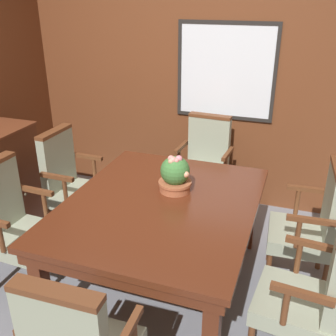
{
  "coord_description": "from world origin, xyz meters",
  "views": [
    {
      "loc": [
        1.01,
        -2.03,
        2.09
      ],
      "look_at": [
        0.15,
        0.41,
        0.92
      ],
      "focal_mm": 42.0,
      "sensor_mm": 36.0,
      "label": 1
    }
  ],
  "objects_px": {
    "chair_right_near": "(312,291)",
    "chair_left_near": "(13,222)",
    "dining_table": "(161,213)",
    "chair_right_far": "(313,223)",
    "potted_plant": "(175,175)",
    "chair_left_far": "(70,181)",
    "chair_head_far": "(205,163)"
  },
  "relations": [
    {
      "from": "chair_head_far",
      "to": "potted_plant",
      "type": "xyz_separation_m",
      "value": [
        0.02,
        -0.99,
        0.32
      ]
    },
    {
      "from": "chair_left_near",
      "to": "chair_left_far",
      "type": "distance_m",
      "value": 0.73
    },
    {
      "from": "dining_table",
      "to": "chair_right_far",
      "type": "relative_size",
      "value": 1.62
    },
    {
      "from": "chair_right_far",
      "to": "chair_right_near",
      "type": "relative_size",
      "value": 1.0
    },
    {
      "from": "chair_right_near",
      "to": "dining_table",
      "type": "bearing_deg",
      "value": -104.12
    },
    {
      "from": "potted_plant",
      "to": "chair_right_far",
      "type": "bearing_deg",
      "value": 10.6
    },
    {
      "from": "dining_table",
      "to": "potted_plant",
      "type": "xyz_separation_m",
      "value": [
        0.04,
        0.2,
        0.22
      ]
    },
    {
      "from": "chair_head_far",
      "to": "chair_right_near",
      "type": "relative_size",
      "value": 1.0
    },
    {
      "from": "potted_plant",
      "to": "chair_right_near",
      "type": "bearing_deg",
      "value": -29.47
    },
    {
      "from": "chair_right_far",
      "to": "chair_head_far",
      "type": "relative_size",
      "value": 1.0
    },
    {
      "from": "chair_right_far",
      "to": "chair_right_near",
      "type": "distance_m",
      "value": 0.76
    },
    {
      "from": "chair_right_far",
      "to": "potted_plant",
      "type": "relative_size",
      "value": 3.47
    },
    {
      "from": "chair_right_near",
      "to": "chair_head_far",
      "type": "bearing_deg",
      "value": -141.12
    },
    {
      "from": "dining_table",
      "to": "chair_head_far",
      "type": "xyz_separation_m",
      "value": [
        0.02,
        1.19,
        -0.1
      ]
    },
    {
      "from": "chair_left_far",
      "to": "chair_right_near",
      "type": "xyz_separation_m",
      "value": [
        2.07,
        -0.77,
        0.0
      ]
    },
    {
      "from": "chair_right_far",
      "to": "chair_head_far",
      "type": "bearing_deg",
      "value": -131.45
    },
    {
      "from": "chair_left_far",
      "to": "chair_right_far",
      "type": "bearing_deg",
      "value": -88.8
    },
    {
      "from": "chair_left_far",
      "to": "chair_right_near",
      "type": "relative_size",
      "value": 1.0
    },
    {
      "from": "chair_left_far",
      "to": "chair_right_far",
      "type": "height_order",
      "value": "same"
    },
    {
      "from": "chair_right_far",
      "to": "potted_plant",
      "type": "distance_m",
      "value": 1.07
    },
    {
      "from": "chair_right_far",
      "to": "chair_right_near",
      "type": "bearing_deg",
      "value": -2.95
    },
    {
      "from": "chair_left_near",
      "to": "chair_right_near",
      "type": "relative_size",
      "value": 1.0
    },
    {
      "from": "chair_left_near",
      "to": "chair_head_far",
      "type": "bearing_deg",
      "value": -32.73
    },
    {
      "from": "chair_right_near",
      "to": "chair_left_near",
      "type": "bearing_deg",
      "value": -85.62
    },
    {
      "from": "chair_head_far",
      "to": "chair_right_near",
      "type": "bearing_deg",
      "value": -53.01
    },
    {
      "from": "chair_right_far",
      "to": "chair_left_far",
      "type": "bearing_deg",
      "value": -93.66
    },
    {
      "from": "dining_table",
      "to": "chair_head_far",
      "type": "relative_size",
      "value": 1.62
    },
    {
      "from": "chair_head_far",
      "to": "chair_right_near",
      "type": "xyz_separation_m",
      "value": [
        1.03,
        -1.56,
        0.0
      ]
    },
    {
      "from": "chair_right_far",
      "to": "potted_plant",
      "type": "xyz_separation_m",
      "value": [
        -1.01,
        -0.19,
        0.32
      ]
    },
    {
      "from": "chair_left_far",
      "to": "chair_right_far",
      "type": "distance_m",
      "value": 2.06
    },
    {
      "from": "chair_left_near",
      "to": "chair_head_far",
      "type": "relative_size",
      "value": 1.0
    },
    {
      "from": "dining_table",
      "to": "potted_plant",
      "type": "height_order",
      "value": "potted_plant"
    }
  ]
}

